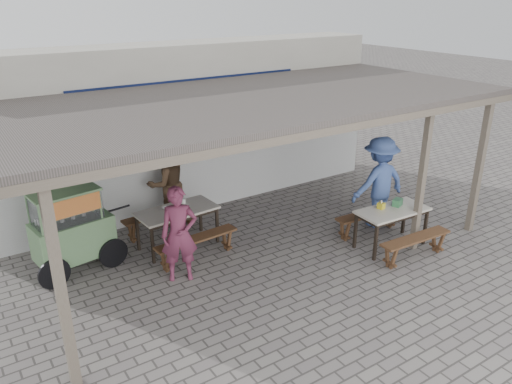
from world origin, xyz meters
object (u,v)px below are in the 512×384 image
at_px(bench_right_wall, 368,218).
at_px(patron_wall_side, 167,184).
at_px(bench_left_wall, 161,217).
at_px(bench_right_street, 415,243).
at_px(patron_street_side, 179,234).
at_px(bench_left_street, 197,243).
at_px(vendor_cart, 71,228).
at_px(condiment_jar, 184,201).
at_px(condiment_bowl, 167,209).
at_px(table_left, 177,213).
at_px(patron_right_table, 379,182).
at_px(table_right, 392,213).
at_px(donation_box, 398,202).
at_px(tissue_box, 381,206).

xyz_separation_m(bench_right_wall, patron_wall_side, (-3.09, 2.63, 0.53)).
distance_m(bench_left_wall, bench_right_street, 4.82).
bearing_deg(bench_right_street, bench_left_wall, 136.90).
relative_size(bench_left_wall, patron_street_side, 0.97).
height_order(bench_left_street, vendor_cart, vendor_cart).
xyz_separation_m(bench_right_street, patron_wall_side, (-3.02, 3.85, 0.53)).
distance_m(condiment_jar, condiment_bowl, 0.40).
xyz_separation_m(table_left, patron_right_table, (3.80, -1.37, 0.26)).
bearing_deg(condiment_jar, bench_right_wall, -29.56).
relative_size(condiment_jar, condiment_bowl, 0.50).
distance_m(table_left, table_right, 3.98).
bearing_deg(vendor_cart, donation_box, -31.42).
distance_m(table_right, bench_right_street, 0.70).
distance_m(bench_left_wall, bench_right_wall, 4.09).
bearing_deg(condiment_bowl, bench_right_street, -39.90).
relative_size(vendor_cart, condiment_bowl, 9.96).
distance_m(table_left, bench_right_wall, 3.73).
bearing_deg(table_left, table_right, -37.20).
height_order(bench_right_wall, patron_street_side, patron_street_side).
distance_m(bench_right_street, condiment_bowl, 4.52).
height_order(tissue_box, condiment_bowl, tissue_box).
height_order(patron_wall_side, donation_box, patron_wall_side).
height_order(bench_right_street, donation_box, donation_box).
relative_size(table_right, condiment_bowl, 7.80).
height_order(table_right, patron_wall_side, patron_wall_side).
height_order(condiment_jar, condiment_bowl, condiment_jar).
bearing_deg(condiment_jar, patron_wall_side, 87.17).
bearing_deg(table_left, bench_right_street, -44.20).
bearing_deg(table_left, vendor_cart, 170.47).
relative_size(table_left, table_right, 1.08).
bearing_deg(bench_left_wall, bench_right_street, -49.99).
relative_size(patron_street_side, condiment_jar, 18.05).
relative_size(bench_left_street, tissue_box, 14.04).
xyz_separation_m(donation_box, condiment_jar, (-3.30, 2.31, -0.02)).
bearing_deg(condiment_jar, table_right, -37.60).
bearing_deg(patron_wall_side, bench_left_street, 79.70).
bearing_deg(condiment_bowl, table_left, -30.91).
height_order(bench_left_wall, patron_street_side, patron_street_side).
height_order(table_right, vendor_cart, vendor_cart).
bearing_deg(condiment_jar, patron_right_table, -23.76).
height_order(bench_left_street, patron_right_table, patron_right_table).
distance_m(bench_right_street, patron_right_table, 1.62).
distance_m(bench_right_wall, patron_right_table, 0.77).
xyz_separation_m(tissue_box, condiment_jar, (-2.94, 2.23, -0.01)).
relative_size(bench_left_wall, bench_right_street, 1.07).
distance_m(bench_right_wall, condiment_jar, 3.63).
height_order(bench_right_wall, donation_box, donation_box).
xyz_separation_m(vendor_cart, tissue_box, (5.02, -2.21, 0.01)).
relative_size(vendor_cart, donation_box, 8.85).
height_order(donation_box, condiment_bowl, donation_box).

